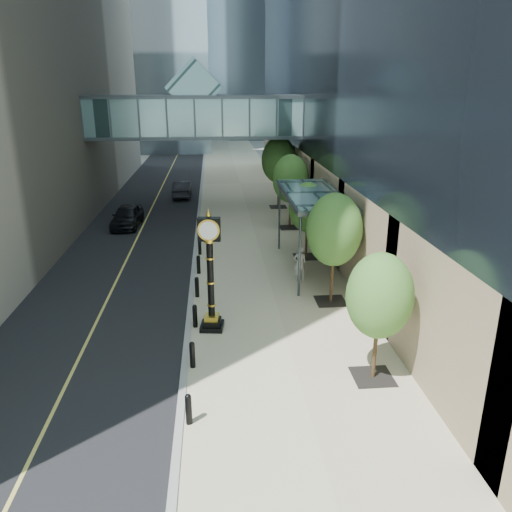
{
  "coord_description": "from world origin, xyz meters",
  "views": [
    {
      "loc": [
        -1.77,
        -11.75,
        9.72
      ],
      "look_at": [
        -0.12,
        7.4,
        3.15
      ],
      "focal_mm": 35.0,
      "sensor_mm": 36.0,
      "label": 1
    }
  ],
  "objects_px": {
    "street_clock": "(211,280)",
    "pedestrian": "(300,264)",
    "car_near": "(127,216)",
    "car_far": "(182,189)"
  },
  "relations": [
    {
      "from": "pedestrian",
      "to": "car_far",
      "type": "xyz_separation_m",
      "value": [
        -7.23,
        21.71,
        -0.24
      ]
    },
    {
      "from": "street_clock",
      "to": "pedestrian",
      "type": "distance_m",
      "value": 6.96
    },
    {
      "from": "pedestrian",
      "to": "car_far",
      "type": "relative_size",
      "value": 0.42
    },
    {
      "from": "pedestrian",
      "to": "car_near",
      "type": "xyz_separation_m",
      "value": [
        -10.65,
        11.7,
        -0.2
      ]
    },
    {
      "from": "car_far",
      "to": "street_clock",
      "type": "bearing_deg",
      "value": 95.67
    },
    {
      "from": "car_far",
      "to": "pedestrian",
      "type": "bearing_deg",
      "value": 108.43
    },
    {
      "from": "pedestrian",
      "to": "car_near",
      "type": "bearing_deg",
      "value": -50.06
    },
    {
      "from": "car_near",
      "to": "street_clock",
      "type": "bearing_deg",
      "value": -66.97
    },
    {
      "from": "car_near",
      "to": "pedestrian",
      "type": "bearing_deg",
      "value": -44.55
    },
    {
      "from": "street_clock",
      "to": "car_near",
      "type": "height_order",
      "value": "street_clock"
    }
  ]
}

